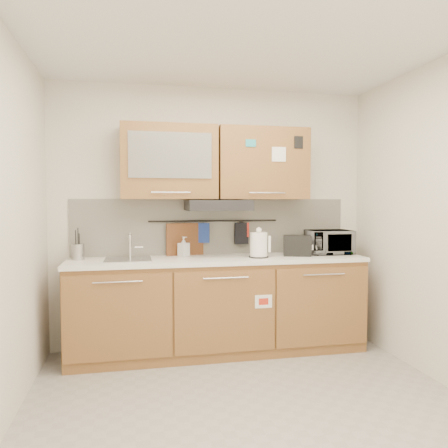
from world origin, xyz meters
name	(u,v)px	position (x,y,z in m)	size (l,w,h in m)	color
floor	(252,410)	(0.00, 0.00, 0.00)	(3.20, 3.20, 0.00)	#9E9993
ceiling	(253,31)	(0.00, 0.00, 2.60)	(3.20, 3.20, 0.00)	white
wall_back	(213,217)	(0.00, 1.50, 1.30)	(3.20, 3.20, 0.00)	silver
wall_left	(0,227)	(-1.60, 0.00, 1.30)	(3.00, 3.00, 0.00)	silver
base_cabinet	(219,311)	(0.00, 1.19, 0.41)	(2.80, 0.64, 0.88)	olive
countertop	(219,260)	(0.00, 1.19, 0.90)	(2.82, 0.62, 0.04)	white
backsplash	(213,227)	(0.00, 1.49, 1.20)	(2.80, 0.02, 0.56)	silver
upper_cabinets	(216,163)	(0.00, 1.32, 1.83)	(1.82, 0.37, 0.70)	olive
range_hood	(218,205)	(0.00, 1.25, 1.42)	(0.60, 0.46, 0.10)	black
sink	(128,259)	(-0.85, 1.21, 0.92)	(0.42, 0.40, 0.26)	silver
utensil_rail	(214,221)	(0.00, 1.45, 1.26)	(0.02, 0.02, 1.30)	black
utensil_crock	(78,252)	(-1.30, 1.30, 1.00)	(0.15, 0.15, 0.29)	#ABAAAF
kettle	(259,245)	(0.38, 1.12, 1.04)	(0.22, 0.20, 0.29)	white
toaster	(297,245)	(0.78, 1.17, 1.02)	(0.30, 0.23, 0.20)	black
microwave	(329,242)	(1.16, 1.24, 1.04)	(0.44, 0.30, 0.24)	#999999
soap_bottle	(184,246)	(-0.32, 1.36, 1.02)	(0.09, 0.09, 0.19)	#999999
cutting_board	(185,246)	(-0.30, 1.44, 1.01)	(0.38, 0.03, 0.46)	brown
oven_mitt	(203,233)	(-0.11, 1.44, 1.14)	(0.12, 0.03, 0.20)	navy
dark_pouch	(241,233)	(0.28, 1.44, 1.13)	(0.14, 0.04, 0.22)	black
pot_holder	(243,230)	(0.30, 1.44, 1.17)	(0.12, 0.02, 0.15)	red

